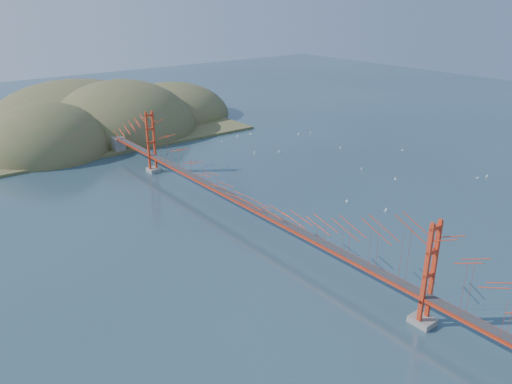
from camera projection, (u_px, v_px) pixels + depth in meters
ground at (248, 225)px, 73.57m from camera, size 320.00×320.00×0.00m
bridge at (247, 180)px, 71.11m from camera, size 2.20×94.40×12.00m
far_headlands at (91, 129)px, 125.05m from camera, size 84.00×58.00×25.00m
sailboat_7 at (237, 137)px, 118.20m from camera, size 0.55×0.44×0.64m
sailboat_2 at (386, 210)px, 78.10m from camera, size 0.58×0.55×0.65m
sailboat_3 at (254, 153)px, 106.39m from camera, size 0.63×0.63×0.66m
sailboat_16 at (279, 152)px, 106.89m from camera, size 0.57×0.53×0.64m
sailboat_11 at (487, 176)px, 92.61m from camera, size 0.53×0.52×0.59m
sailboat_5 at (402, 150)px, 108.48m from camera, size 0.56×0.56×0.62m
sailboat_14 at (395, 179)px, 91.48m from camera, size 0.64×0.64×0.70m
sailboat_1 at (362, 169)px, 96.48m from camera, size 0.54×0.54×0.59m
sailboat_15 at (251, 133)px, 120.91m from camera, size 0.53×0.61×0.70m
sailboat_12 at (222, 142)px, 114.27m from camera, size 0.57×0.57×0.63m
sailboat_0 at (347, 201)px, 81.68m from camera, size 0.63×0.63×0.71m
sailboat_8 at (299, 134)px, 120.18m from camera, size 0.57×0.49×0.65m
sailboat_17 at (310, 133)px, 121.51m from camera, size 0.54×0.52×0.60m
sailboat_9 at (340, 148)px, 109.71m from camera, size 0.61×0.61×0.63m
sailboat_extra_0 at (477, 177)px, 92.17m from camera, size 0.42×0.50×0.58m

